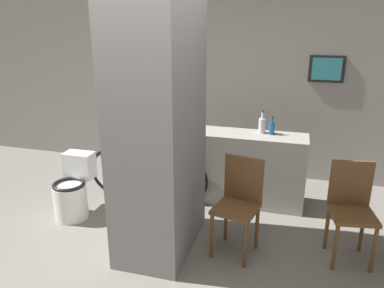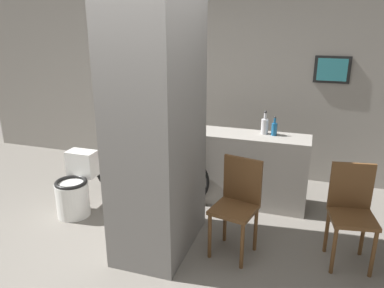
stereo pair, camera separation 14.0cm
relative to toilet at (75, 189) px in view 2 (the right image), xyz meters
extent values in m
plane|color=slate|center=(1.20, -0.80, -0.30)|extent=(14.00, 14.00, 0.00)
cube|color=gray|center=(1.20, 1.83, 1.00)|extent=(8.00, 0.06, 2.60)
cube|color=black|center=(-0.40, 1.79, 1.40)|extent=(0.36, 0.02, 0.48)
cube|color=#E0CC4C|center=(-0.40, 1.77, 1.40)|extent=(0.30, 0.01, 0.39)
cube|color=black|center=(2.70, 1.79, 1.25)|extent=(0.44, 0.02, 0.34)
cube|color=teal|center=(2.70, 1.77, 1.25)|extent=(0.36, 0.01, 0.28)
cube|color=gray|center=(1.18, -0.27, 1.00)|extent=(0.62, 1.05, 2.60)
cylinder|color=black|center=(0.85, -0.48, 1.25)|extent=(0.03, 0.40, 0.40)
cylinder|color=red|center=(0.84, -0.48, 1.25)|extent=(0.01, 0.07, 0.07)
cube|color=gray|center=(1.80, 0.88, 0.14)|extent=(1.48, 0.44, 0.88)
cylinder|color=white|center=(0.00, -0.06, -0.10)|extent=(0.37, 0.37, 0.40)
torus|color=black|center=(0.00, -0.06, 0.11)|extent=(0.36, 0.36, 0.04)
cube|color=white|center=(0.00, 0.19, 0.25)|extent=(0.34, 0.20, 0.30)
cylinder|color=brown|center=(1.71, -0.36, -0.07)|extent=(0.04, 0.04, 0.46)
cylinder|color=brown|center=(2.03, -0.43, -0.07)|extent=(0.04, 0.04, 0.46)
cylinder|color=brown|center=(1.78, -0.03, -0.07)|extent=(0.04, 0.04, 0.46)
cylinder|color=brown|center=(2.10, -0.11, -0.07)|extent=(0.04, 0.04, 0.46)
cube|color=brown|center=(1.91, -0.23, 0.17)|extent=(0.46, 0.46, 0.04)
cube|color=brown|center=(1.94, -0.06, 0.41)|extent=(0.38, 0.11, 0.44)
cylinder|color=brown|center=(2.81, -0.24, -0.07)|extent=(0.04, 0.04, 0.46)
cylinder|color=brown|center=(3.13, -0.19, -0.07)|extent=(0.04, 0.04, 0.46)
cylinder|color=brown|center=(2.76, 0.08, -0.07)|extent=(0.04, 0.04, 0.46)
cylinder|color=brown|center=(3.08, 0.13, -0.07)|extent=(0.04, 0.04, 0.46)
cube|color=brown|center=(2.95, -0.06, 0.17)|extent=(0.44, 0.44, 0.04)
cube|color=brown|center=(2.92, 0.12, 0.41)|extent=(0.38, 0.09, 0.44)
torus|color=black|center=(0.19, 0.61, 0.01)|extent=(0.63, 0.04, 0.63)
torus|color=black|center=(1.12, 0.61, 0.01)|extent=(0.63, 0.04, 0.63)
cylinder|color=maroon|center=(0.66, 0.61, 0.17)|extent=(0.86, 0.04, 0.04)
cylinder|color=maroon|center=(0.43, 0.61, 0.17)|extent=(0.03, 0.03, 0.32)
cylinder|color=maroon|center=(1.08, 0.61, 0.17)|extent=(0.03, 0.03, 0.29)
cube|color=black|center=(0.43, 0.61, 0.36)|extent=(0.16, 0.06, 0.04)
cylinder|color=#262626|center=(1.08, 0.61, 0.32)|extent=(0.03, 0.42, 0.03)
cylinder|color=silver|center=(2.00, 0.96, 0.66)|extent=(0.08, 0.08, 0.17)
cylinder|color=silver|center=(2.00, 0.96, 0.79)|extent=(0.03, 0.03, 0.07)
sphere|color=#333333|center=(2.00, 0.96, 0.84)|extent=(0.04, 0.04, 0.04)
cylinder|color=#19598C|center=(2.12, 0.93, 0.65)|extent=(0.07, 0.07, 0.15)
cylinder|color=#19598C|center=(2.12, 0.93, 0.75)|extent=(0.03, 0.03, 0.06)
sphere|color=#333333|center=(2.12, 0.93, 0.79)|extent=(0.03, 0.03, 0.03)
camera|label=1|loc=(2.36, -3.35, 1.87)|focal=35.00mm
camera|label=2|loc=(2.50, -3.30, 1.87)|focal=35.00mm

